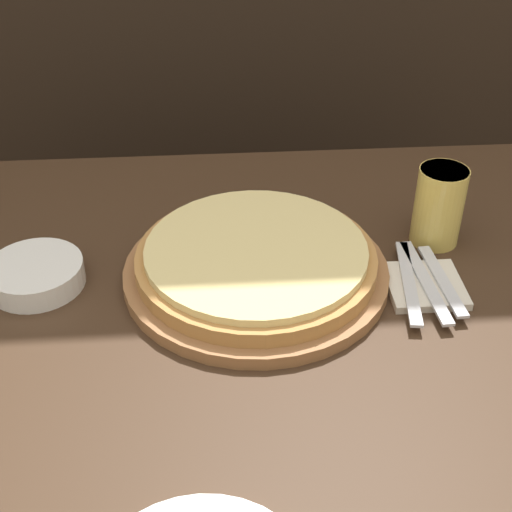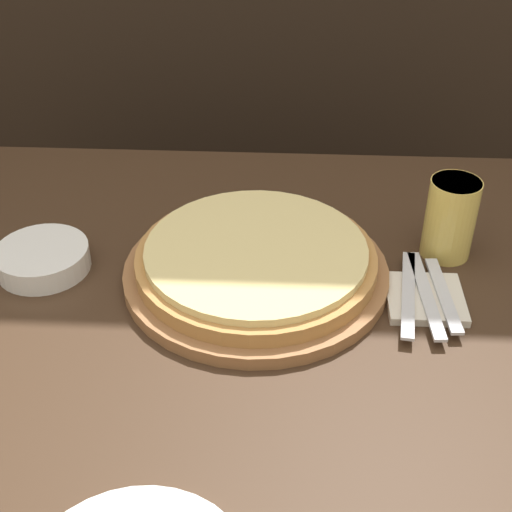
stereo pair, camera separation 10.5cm
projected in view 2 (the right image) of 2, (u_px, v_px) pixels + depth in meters
The scene contains 8 objects.
dining_table at pixel (233, 492), 1.18m from camera, with size 1.28×1.06×0.70m.
pizza_on_board at pixel (256, 264), 1.06m from camera, with size 0.40×0.40×0.06m.
beer_glass at pixel (451, 215), 1.08m from camera, with size 0.08×0.08×0.13m.
side_bowl at pixel (43, 259), 1.08m from camera, with size 0.14×0.14×0.04m.
napkin_stack at pixel (425, 298), 1.02m from camera, with size 0.11×0.11×0.01m.
fork at pixel (408, 293), 1.02m from camera, with size 0.04×0.20×0.00m.
dinner_knife at pixel (426, 294), 1.02m from camera, with size 0.03×0.20×0.00m.
spoon at pixel (443, 294), 1.02m from camera, with size 0.03×0.17×0.00m.
Camera 2 is at (0.08, -0.73, 1.35)m, focal length 50.00 mm.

